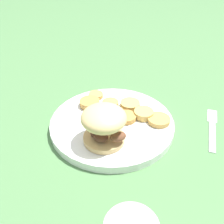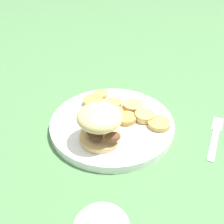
% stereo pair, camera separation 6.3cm
% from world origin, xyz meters
% --- Properties ---
extents(ground_plane, '(4.00, 4.00, 0.00)m').
position_xyz_m(ground_plane, '(0.00, 0.00, 0.00)').
color(ground_plane, '#4C7A47').
extents(dinner_plate, '(0.30, 0.30, 0.02)m').
position_xyz_m(dinner_plate, '(0.00, 0.00, 0.01)').
color(dinner_plate, white).
rests_on(dinner_plate, ground_plane).
extents(sandwich, '(0.10, 0.11, 0.09)m').
position_xyz_m(sandwich, '(0.07, 0.01, 0.07)').
color(sandwich, tan).
rests_on(sandwich, dinner_plate).
extents(potato_round_0, '(0.04, 0.04, 0.01)m').
position_xyz_m(potato_round_0, '(-0.08, -0.08, 0.03)').
color(potato_round_0, tan).
rests_on(potato_round_0, dinner_plate).
extents(potato_round_1, '(0.05, 0.05, 0.01)m').
position_xyz_m(potato_round_1, '(-0.07, 0.02, 0.03)').
color(potato_round_1, tan).
rests_on(potato_round_1, dinner_plate).
extents(potato_round_2, '(0.05, 0.05, 0.01)m').
position_xyz_m(potato_round_2, '(-0.02, 0.03, 0.03)').
color(potato_round_2, '#BC8942').
rests_on(potato_round_2, dinner_plate).
extents(potato_round_3, '(0.05, 0.05, 0.01)m').
position_xyz_m(potato_round_3, '(-0.04, -0.08, 0.03)').
color(potato_round_3, '#BC8942').
rests_on(potato_round_3, dinner_plate).
extents(potato_round_4, '(0.05, 0.05, 0.02)m').
position_xyz_m(potato_round_4, '(-0.05, 0.07, 0.03)').
color(potato_round_4, tan).
rests_on(potato_round_4, dinner_plate).
extents(potato_round_5, '(0.05, 0.05, 0.01)m').
position_xyz_m(potato_round_5, '(-0.04, 0.11, 0.03)').
color(potato_round_5, tan).
rests_on(potato_round_5, dinner_plate).
extents(potato_round_6, '(0.05, 0.05, 0.01)m').
position_xyz_m(potato_round_6, '(-0.03, -0.01, 0.03)').
color(potato_round_6, '#BC8942').
rests_on(potato_round_6, dinner_plate).
extents(potato_round_7, '(0.04, 0.04, 0.01)m').
position_xyz_m(potato_round_7, '(-0.06, -0.03, 0.03)').
color(potato_round_7, tan).
rests_on(potato_round_7, dinner_plate).
extents(fork, '(0.17, 0.04, 0.00)m').
position_xyz_m(fork, '(-0.09, 0.23, 0.00)').
color(fork, silver).
rests_on(fork, ground_plane).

